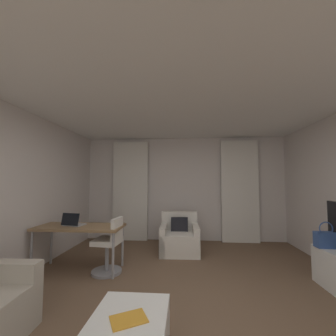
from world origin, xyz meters
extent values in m
plane|color=brown|center=(0.00, 0.00, 0.00)|extent=(12.00, 12.00, 0.00)
cube|color=silver|center=(0.00, 3.03, 1.30)|extent=(5.12, 0.06, 2.60)
cube|color=white|center=(0.00, 0.00, 2.63)|extent=(5.12, 6.12, 0.06)
cube|color=silver|center=(-1.38, 2.90, 1.25)|extent=(0.90, 0.06, 2.50)
cube|color=silver|center=(1.38, 2.90, 1.25)|extent=(0.90, 0.06, 2.50)
cube|color=silver|center=(-0.10, 2.04, 0.21)|extent=(0.81, 0.82, 0.42)
cube|color=silver|center=(-0.11, 2.37, 0.61)|extent=(0.79, 0.16, 0.38)
cube|color=silver|center=(0.24, 2.05, 0.28)|extent=(0.14, 0.80, 0.56)
cube|color=silver|center=(-0.43, 2.03, 0.28)|extent=(0.14, 0.80, 0.56)
cube|color=black|center=(-0.10, 2.16, 0.52)|extent=(0.36, 0.21, 0.37)
cube|color=olive|center=(-1.75, 1.02, 0.71)|extent=(1.42, 0.60, 0.04)
cylinder|color=#99999E|center=(-2.40, 1.27, 0.35)|extent=(0.04, 0.04, 0.69)
cylinder|color=#99999E|center=(-1.09, 1.27, 0.35)|extent=(0.04, 0.04, 0.69)
cylinder|color=#99999E|center=(-2.40, 0.77, 0.35)|extent=(0.04, 0.04, 0.69)
cylinder|color=#99999E|center=(-1.09, 0.77, 0.35)|extent=(0.04, 0.04, 0.69)
cylinder|color=gray|center=(-1.26, 0.97, 0.23)|extent=(0.06, 0.06, 0.46)
cylinder|color=gray|center=(-1.26, 0.97, 0.02)|extent=(0.48, 0.48, 0.04)
cube|color=silver|center=(-1.26, 0.97, 0.50)|extent=(0.44, 0.44, 0.08)
cube|color=silver|center=(-1.09, 0.96, 0.71)|extent=(0.10, 0.36, 0.34)
cube|color=#ADADB2|center=(-1.86, 1.05, 0.74)|extent=(0.35, 0.27, 0.02)
cube|color=black|center=(-1.88, 0.95, 0.85)|extent=(0.32, 0.11, 0.20)
cube|color=white|center=(-0.46, -0.64, 0.18)|extent=(0.62, 0.66, 0.36)
cube|color=orange|center=(-0.45, -0.73, 0.37)|extent=(0.34, 0.31, 0.01)
cube|color=#335193|center=(2.04, 0.79, 0.64)|extent=(0.30, 0.14, 0.22)
torus|color=#335193|center=(2.04, 0.79, 0.80)|extent=(0.20, 0.02, 0.20)
camera|label=1|loc=(0.00, -2.48, 1.47)|focal=22.74mm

